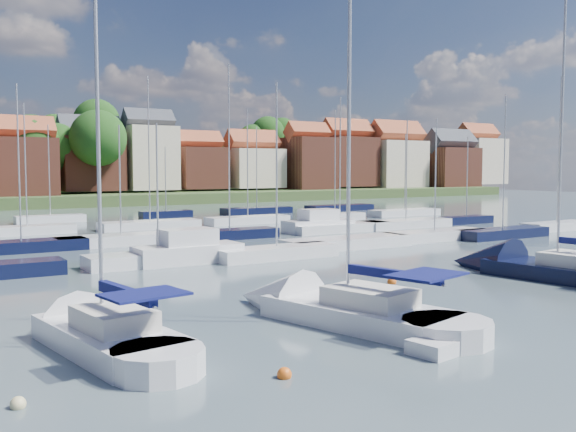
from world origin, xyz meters
TOP-DOWN VIEW (x-y plane):
  - ground at (0.00, 40.00)m, footprint 260.00×260.00m
  - sailboat_left at (-15.87, 3.87)m, footprint 4.30×11.12m
  - sailboat_centre at (-6.62, 2.55)m, footprint 6.21×12.75m
  - sailboat_navy at (9.65, 4.75)m, footprint 5.25×14.13m
  - tender at (-5.93, -3.44)m, footprint 3.12×1.80m
  - buoy_a at (-19.23, -1.27)m, footprint 0.41×0.41m
  - buoy_b at (-12.14, -2.92)m, footprint 0.44×0.44m
  - buoy_c at (-3.39, -0.38)m, footprint 0.44×0.44m
  - buoy_e at (0.90, 7.13)m, footprint 0.49×0.49m
  - marina_field at (1.91, 35.15)m, footprint 79.62×41.41m
  - far_shore_town at (2.23, 132.67)m, footprint 212.46×90.00m

SIDE VIEW (x-z plane):
  - ground at x=0.00m, z-range 0.00..0.00m
  - buoy_a at x=-19.23m, z-range -0.20..0.20m
  - buoy_b at x=-12.14m, z-range -0.22..0.22m
  - buoy_c at x=-3.39m, z-range -0.22..0.22m
  - buoy_e at x=0.90m, z-range -0.24..0.24m
  - tender at x=-5.93m, z-range -0.07..0.56m
  - sailboat_navy at x=9.65m, z-range -9.16..9.85m
  - sailboat_centre at x=-6.62m, z-range -8.00..8.70m
  - sailboat_left at x=-15.87m, z-range -7.02..7.73m
  - marina_field at x=1.91m, z-range -7.53..8.40m
  - far_shore_town at x=2.23m, z-range -6.53..15.74m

